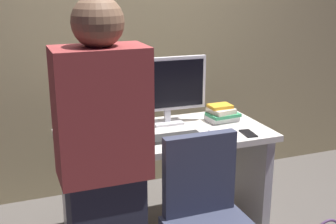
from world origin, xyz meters
name	(u,v)px	position (x,y,z in m)	size (l,w,h in m)	color
wall_back	(124,6)	(0.00, 0.92, 1.50)	(6.40, 0.10, 3.00)	#8C7F5B
desk	(165,167)	(0.00, 0.00, 0.52)	(1.35, 0.65, 0.76)	beige
person_at_desk	(105,177)	(-0.56, -0.70, 0.84)	(0.40, 0.24, 1.64)	#262838
monitor	(167,87)	(0.08, 0.16, 1.01)	(0.54, 0.15, 0.46)	silver
keyboard	(168,138)	(-0.03, -0.14, 0.77)	(0.43, 0.13, 0.02)	#262626
mouse	(214,131)	(0.27, -0.14, 0.77)	(0.06, 0.10, 0.03)	white
cup_near_keyboard	(114,141)	(-0.38, -0.17, 0.80)	(0.08, 0.08, 0.10)	#D84C3F
cup_by_monitor	(97,124)	(-0.40, 0.18, 0.80)	(0.07, 0.07, 0.10)	white
book_stack	(222,114)	(0.45, 0.08, 0.81)	(0.22, 0.18, 0.11)	white
cell_phone	(248,133)	(0.48, -0.22, 0.76)	(0.07, 0.14, 0.01)	black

